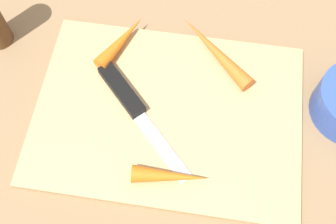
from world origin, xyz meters
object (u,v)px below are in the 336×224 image
at_px(carrot_medium, 121,41).
at_px(carrot_longest, 215,51).
at_px(cutting_board, 168,114).
at_px(knife, 127,97).
at_px(carrot_shortest, 170,176).

distance_m(carrot_medium, carrot_longest, 0.14).
xyz_separation_m(cutting_board, knife, (-0.06, 0.01, 0.01)).
bearing_deg(knife, carrot_longest, 84.61).
xyz_separation_m(knife, carrot_shortest, (0.07, -0.10, 0.01)).
bearing_deg(carrot_longest, carrot_medium, 45.94).
bearing_deg(carrot_longest, knife, 82.90).
distance_m(knife, carrot_shortest, 0.13).
bearing_deg(cutting_board, carrot_shortest, -79.98).
xyz_separation_m(knife, carrot_medium, (-0.02, 0.09, 0.01)).
distance_m(knife, carrot_longest, 0.14).
distance_m(knife, carrot_medium, 0.09).
height_order(cutting_board, carrot_shortest, carrot_shortest).
relative_size(cutting_board, carrot_medium, 3.61).
distance_m(carrot_medium, carrot_shortest, 0.21).
bearing_deg(carrot_shortest, cutting_board, 95.28).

